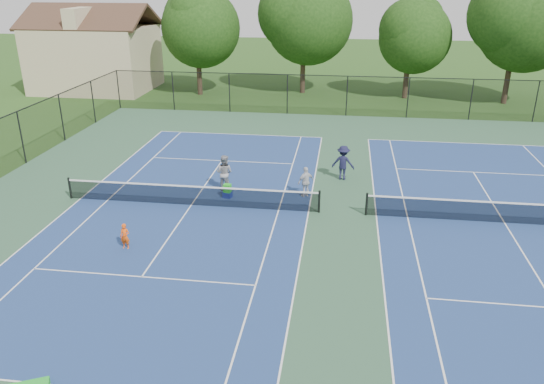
# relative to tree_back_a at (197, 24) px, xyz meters

# --- Properties ---
(ground) EXTENTS (140.00, 140.00, 0.00)m
(ground) POSITION_rel_tree_back_a_xyz_m (13.00, -24.00, -6.04)
(ground) COLOR #234716
(ground) RESTS_ON ground
(court_pad) EXTENTS (36.00, 36.00, 0.01)m
(court_pad) POSITION_rel_tree_back_a_xyz_m (13.00, -24.00, -6.03)
(court_pad) COLOR #335A3F
(court_pad) RESTS_ON ground
(tennis_court_left) EXTENTS (12.00, 23.83, 1.07)m
(tennis_court_left) POSITION_rel_tree_back_a_xyz_m (6.00, -24.00, -5.94)
(tennis_court_left) COLOR navy
(tennis_court_left) RESTS_ON ground
(tennis_court_right) EXTENTS (12.00, 23.83, 1.07)m
(tennis_court_right) POSITION_rel_tree_back_a_xyz_m (20.00, -24.00, -5.94)
(tennis_court_right) COLOR navy
(tennis_court_right) RESTS_ON ground
(perimeter_fence) EXTENTS (36.08, 36.08, 3.02)m
(perimeter_fence) POSITION_rel_tree_back_a_xyz_m (13.00, -24.00, -4.44)
(perimeter_fence) COLOR black
(perimeter_fence) RESTS_ON ground
(tree_back_a) EXTENTS (6.80, 6.80, 9.15)m
(tree_back_a) POSITION_rel_tree_back_a_xyz_m (0.00, 0.00, 0.00)
(tree_back_a) COLOR #2D2116
(tree_back_a) RESTS_ON ground
(tree_back_b) EXTENTS (7.60, 7.60, 10.03)m
(tree_back_b) POSITION_rel_tree_back_a_xyz_m (9.00, 2.00, 0.56)
(tree_back_b) COLOR #2D2116
(tree_back_b) RESTS_ON ground
(tree_back_c) EXTENTS (6.00, 6.00, 8.40)m
(tree_back_c) POSITION_rel_tree_back_a_xyz_m (18.00, 1.00, -0.56)
(tree_back_c) COLOR #2D2116
(tree_back_c) RESTS_ON ground
(tree_back_d) EXTENTS (7.80, 7.80, 10.37)m
(tree_back_d) POSITION_rel_tree_back_a_xyz_m (26.00, 0.00, 0.79)
(tree_back_d) COLOR #2D2116
(tree_back_d) RESTS_ON ground
(clapboard_house) EXTENTS (10.80, 8.10, 7.65)m
(clapboard_house) POSITION_rel_tree_back_a_xyz_m (-10.00, 1.00, -2.95)
(clapboard_house) COLOR tan
(clapboard_house) RESTS_ON ground
(child_player) EXTENTS (0.40, 0.27, 1.05)m
(child_player) POSITION_rel_tree_back_a_xyz_m (4.62, -28.42, -5.51)
(child_player) COLOR #FA5410
(child_player) RESTS_ON ground
(instructor) EXTENTS (1.02, 0.87, 1.82)m
(instructor) POSITION_rel_tree_back_a_xyz_m (7.14, -21.93, -5.13)
(instructor) COLOR gray
(instructor) RESTS_ON ground
(bystander_a) EXTENTS (0.92, 0.84, 1.51)m
(bystander_a) POSITION_rel_tree_back_a_xyz_m (11.20, -22.19, -5.28)
(bystander_a) COLOR silver
(bystander_a) RESTS_ON ground
(bystander_b) EXTENTS (1.28, 0.87, 1.83)m
(bystander_b) POSITION_rel_tree_back_a_xyz_m (12.94, -19.60, -5.12)
(bystander_b) COLOR #181936
(bystander_b) RESTS_ON ground
(ball_crate) EXTENTS (0.46, 0.40, 0.28)m
(ball_crate) POSITION_rel_tree_back_a_xyz_m (7.48, -22.85, -5.90)
(ball_crate) COLOR navy
(ball_crate) RESTS_ON ground
(ball_hopper) EXTENTS (0.38, 0.33, 0.40)m
(ball_hopper) POSITION_rel_tree_back_a_xyz_m (7.48, -22.85, -5.56)
(ball_hopper) COLOR green
(ball_hopper) RESTS_ON ball_crate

